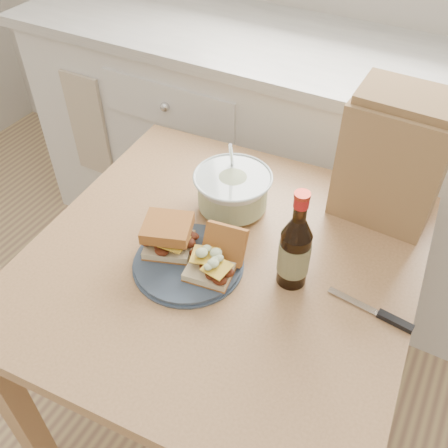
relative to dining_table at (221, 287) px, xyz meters
The scene contains 9 objects.
cabinet_run 0.89m from the dining_table, 92.32° to the left, with size 2.50×0.64×0.94m.
dining_table is the anchor object (origin of this frame).
plate 0.15m from the dining_table, 132.95° to the right, with size 0.26×0.26×0.02m, color #3A4A5F.
sandwich_left 0.21m from the dining_table, 158.21° to the right, with size 0.14×0.13×0.08m.
sandwich_right 0.17m from the dining_table, 77.28° to the right, with size 0.12×0.16×0.09m.
coleslaw_bowl 0.25m from the dining_table, 109.60° to the left, with size 0.21×0.21×0.21m.
beer_bottle 0.27m from the dining_table, ahead, with size 0.07×0.07×0.26m.
knife 0.41m from the dining_table, ahead, with size 0.20×0.04×0.01m.
paper_bag 0.53m from the dining_table, 50.61° to the left, with size 0.24×0.16×0.32m, color #9A6E4A.
Camera 1 is at (0.44, 0.10, 1.65)m, focal length 40.00 mm.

